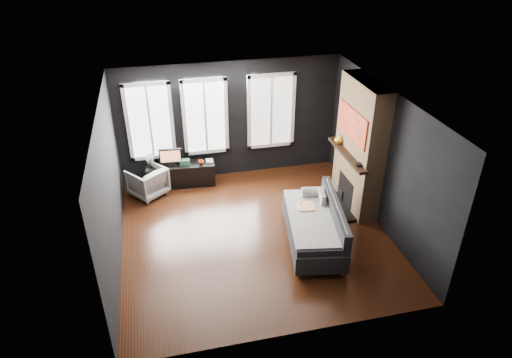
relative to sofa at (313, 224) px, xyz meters
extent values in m
plane|color=black|center=(-1.00, 0.50, -0.44)|extent=(5.00, 5.00, 0.00)
plane|color=white|center=(-1.00, 0.50, 2.26)|extent=(5.00, 5.00, 0.00)
cube|color=black|center=(-1.00, 3.00, 0.91)|extent=(5.00, 0.02, 2.70)
cube|color=black|center=(-3.50, 0.50, 0.91)|extent=(0.02, 5.00, 2.70)
cube|color=black|center=(1.50, 0.50, 0.91)|extent=(0.02, 5.00, 2.70)
cube|color=gray|center=(0.30, 0.44, 0.19)|extent=(0.13, 0.37, 0.36)
imported|color=silver|center=(-2.95, 2.45, -0.08)|extent=(0.94, 0.94, 0.71)
imported|color=#DA5110|center=(-1.74, 2.64, 0.14)|extent=(0.12, 0.10, 0.12)
imported|color=#ACA08A|center=(-1.62, 2.74, 0.19)|extent=(0.16, 0.03, 0.22)
cube|color=#327345|center=(-2.10, 2.70, 0.14)|extent=(0.23, 0.16, 0.12)
imported|color=gold|center=(1.05, 1.55, 0.89)|extent=(0.23, 0.24, 0.20)
cylinder|color=black|center=(1.05, 0.55, 0.82)|extent=(0.13, 0.13, 0.04)
camera|label=1|loc=(-2.57, -6.43, 4.90)|focal=32.00mm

